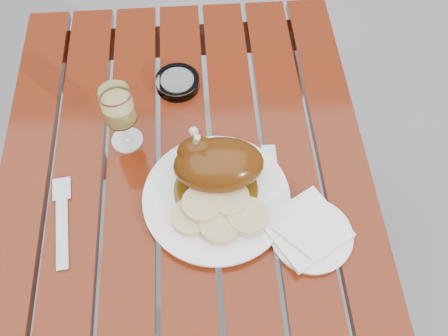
# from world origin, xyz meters

# --- Properties ---
(ground) EXTENTS (60.00, 60.00, 0.00)m
(ground) POSITION_xyz_m (0.00, 0.00, 0.00)
(ground) COLOR slate
(ground) RESTS_ON ground
(table) EXTENTS (0.80, 1.20, 0.75)m
(table) POSITION_xyz_m (0.00, 0.00, 0.38)
(table) COLOR maroon
(table) RESTS_ON ground
(dinner_plate) EXTENTS (0.37, 0.37, 0.02)m
(dinner_plate) POSITION_xyz_m (0.06, -0.01, 0.76)
(dinner_plate) COLOR white
(dinner_plate) RESTS_ON table
(roast_duck) EXTENTS (0.19, 0.18, 0.13)m
(roast_duck) POSITION_xyz_m (0.07, 0.04, 0.82)
(roast_duck) COLOR #553409
(roast_duck) RESTS_ON dinner_plate
(bread_dumplings) EXTENTS (0.19, 0.13, 0.03)m
(bread_dumplings) POSITION_xyz_m (0.06, -0.05, 0.79)
(bread_dumplings) COLOR #DAC085
(bread_dumplings) RESTS_ON dinner_plate
(wine_glass) EXTENTS (0.09, 0.09, 0.16)m
(wine_glass) POSITION_xyz_m (-0.13, 0.16, 0.83)
(wine_glass) COLOR #CFBB5E
(wine_glass) RESTS_ON table
(side_plate) EXTENTS (0.20, 0.20, 0.01)m
(side_plate) POSITION_xyz_m (0.25, -0.10, 0.76)
(side_plate) COLOR white
(side_plate) RESTS_ON table
(napkin) EXTENTS (0.19, 0.18, 0.01)m
(napkin) POSITION_xyz_m (0.24, -0.09, 0.77)
(napkin) COLOR white
(napkin) RESTS_ON side_plate
(ashtray) EXTENTS (0.11, 0.11, 0.03)m
(ashtray) POSITION_xyz_m (-0.01, 0.31, 0.76)
(ashtray) COLOR #B2B7BC
(ashtray) RESTS_ON table
(fork) EXTENTS (0.04, 0.19, 0.01)m
(fork) POSITION_xyz_m (-0.25, -0.04, 0.75)
(fork) COLOR gray
(fork) RESTS_ON table
(knife) EXTENTS (0.03, 0.23, 0.01)m
(knife) POSITION_xyz_m (0.18, -0.03, 0.75)
(knife) COLOR gray
(knife) RESTS_ON table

